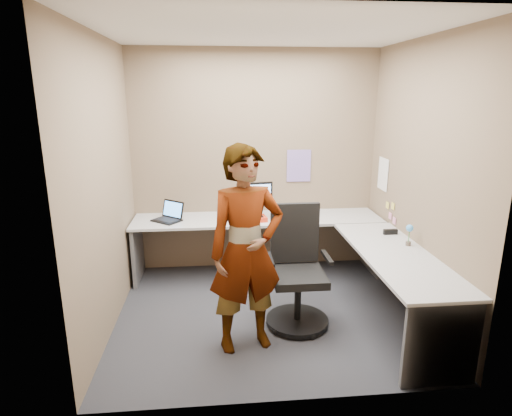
{
  "coord_description": "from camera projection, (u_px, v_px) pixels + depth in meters",
  "views": [
    {
      "loc": [
        -0.48,
        -3.92,
        2.19
      ],
      "look_at": [
        -0.09,
        0.25,
        1.05
      ],
      "focal_mm": 30.0,
      "sensor_mm": 36.0,
      "label": 1
    }
  ],
  "objects": [
    {
      "name": "sticky_note_b",
      "position": [
        390.0,
        216.0,
        4.89
      ],
      "size": [
        0.01,
        0.07,
        0.07
      ],
      "primitive_type": "cube",
      "color": "pink",
      "rests_on": "wall_right"
    },
    {
      "name": "wall_back",
      "position": [
        255.0,
        162.0,
        5.28
      ],
      "size": [
        3.0,
        0.0,
        3.0
      ],
      "primitive_type": "plane",
      "rotation": [
        1.57,
        0.0,
        0.0
      ],
      "color": "brown",
      "rests_on": "ground"
    },
    {
      "name": "ceiling",
      "position": [
        269.0,
        31.0,
        3.68
      ],
      "size": [
        3.0,
        3.0,
        0.0
      ],
      "primitive_type": "plane",
      "rotation": [
        3.14,
        0.0,
        0.0
      ],
      "color": "white",
      "rests_on": "wall_back"
    },
    {
      "name": "calendar_white",
      "position": [
        383.0,
        174.0,
        5.06
      ],
      "size": [
        0.01,
        0.28,
        0.38
      ],
      "primitive_type": "cube",
      "color": "white",
      "rests_on": "wall_right"
    },
    {
      "name": "wall_left",
      "position": [
        105.0,
        187.0,
        3.9
      ],
      "size": [
        0.0,
        2.7,
        2.7
      ],
      "primitive_type": "plane",
      "rotation": [
        1.57,
        0.0,
        1.57
      ],
      "color": "brown",
      "rests_on": "ground"
    },
    {
      "name": "sticky_note_c",
      "position": [
        394.0,
        221.0,
        4.78
      ],
      "size": [
        0.01,
        0.07,
        0.07
      ],
      "primitive_type": "cube",
      "color": "pink",
      "rests_on": "wall_right"
    },
    {
      "name": "ground",
      "position": [
        267.0,
        313.0,
        4.39
      ],
      "size": [
        3.0,
        3.0,
        0.0
      ],
      "primitive_type": "plane",
      "color": "#242429",
      "rests_on": "ground"
    },
    {
      "name": "desk",
      "position": [
        303.0,
        244.0,
        4.65
      ],
      "size": [
        2.98,
        2.58,
        0.73
      ],
      "color": "#BBBBBB",
      "rests_on": "ground"
    },
    {
      "name": "sticky_note_a",
      "position": [
        393.0,
        206.0,
        4.8
      ],
      "size": [
        0.01,
        0.07,
        0.07
      ],
      "primitive_type": "cube",
      "color": "#F2E059",
      "rests_on": "wall_right"
    },
    {
      "name": "sticky_note_d",
      "position": [
        387.0,
        205.0,
        4.96
      ],
      "size": [
        0.01,
        0.07,
        0.07
      ],
      "primitive_type": "cube",
      "color": "#F2E059",
      "rests_on": "wall_right"
    },
    {
      "name": "monitor",
      "position": [
        255.0,
        197.0,
        4.95
      ],
      "size": [
        0.42,
        0.15,
        0.4
      ],
      "rotation": [
        0.0,
        0.0,
        0.16
      ],
      "color": "black",
      "rests_on": "paper_ream"
    },
    {
      "name": "trackball_mouse",
      "position": [
        233.0,
        216.0,
        5.13
      ],
      "size": [
        0.12,
        0.08,
        0.07
      ],
      "color": "#B7B7BC",
      "rests_on": "desk"
    },
    {
      "name": "person",
      "position": [
        246.0,
        250.0,
        3.61
      ],
      "size": [
        0.74,
        0.58,
        1.8
      ],
      "primitive_type": "imported",
      "rotation": [
        0.0,
        0.0,
        0.25
      ],
      "color": "#999399",
      "rests_on": "ground"
    },
    {
      "name": "office_chair",
      "position": [
        297.0,
        277.0,
        4.11
      ],
      "size": [
        0.6,
        0.6,
        1.14
      ],
      "rotation": [
        0.0,
        0.0,
        0.0
      ],
      "color": "black",
      "rests_on": "ground"
    },
    {
      "name": "wall_right",
      "position": [
        420.0,
        181.0,
        4.17
      ],
      "size": [
        0.0,
        2.7,
        2.7
      ],
      "primitive_type": "plane",
      "rotation": [
        1.57,
        0.0,
        -1.57
      ],
      "color": "brown",
      "rests_on": "ground"
    },
    {
      "name": "flower",
      "position": [
        409.0,
        232.0,
        4.17
      ],
      "size": [
        0.07,
        0.07,
        0.22
      ],
      "color": "brown",
      "rests_on": "desk"
    },
    {
      "name": "origami",
      "position": [
        251.0,
        221.0,
        4.9
      ],
      "size": [
        0.1,
        0.1,
        0.06
      ],
      "primitive_type": "cone",
      "color": "white",
      "rests_on": "desk"
    },
    {
      "name": "stapler",
      "position": [
        390.0,
        232.0,
        4.53
      ],
      "size": [
        0.15,
        0.04,
        0.05
      ],
      "primitive_type": "cube",
      "rotation": [
        0.0,
        0.0,
        0.02
      ],
      "color": "black",
      "rests_on": "desk"
    },
    {
      "name": "paper_ream",
      "position": [
        255.0,
        219.0,
        5.0
      ],
      "size": [
        0.29,
        0.23,
        0.05
      ],
      "primitive_type": "cube",
      "rotation": [
        0.0,
        0.0,
        0.16
      ],
      "color": "red",
      "rests_on": "desk"
    },
    {
      "name": "laptop",
      "position": [
        169.0,
        216.0,
        5.02
      ],
      "size": [
        0.4,
        0.4,
        0.22
      ],
      "rotation": [
        0.0,
        0.0,
        -0.69
      ],
      "color": "black",
      "rests_on": "desk"
    },
    {
      "name": "calendar_purple",
      "position": [
        299.0,
        166.0,
        5.34
      ],
      "size": [
        0.3,
        0.01,
        0.4
      ],
      "primitive_type": "cube",
      "color": "#846BB7",
      "rests_on": "wall_back"
    }
  ]
}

